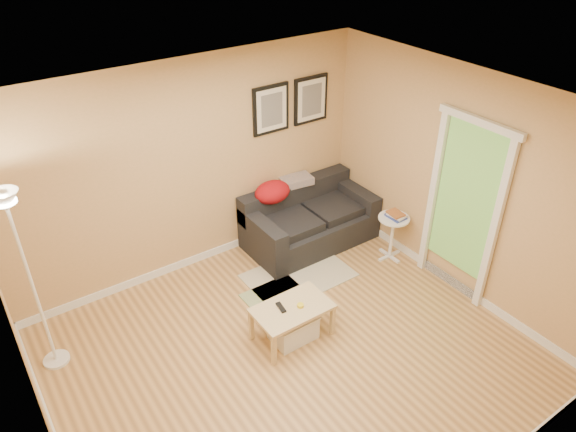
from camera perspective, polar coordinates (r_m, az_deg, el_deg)
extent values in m
plane|color=tan|center=(5.64, 0.35, -14.66)|extent=(4.50, 4.50, 0.00)
plane|color=white|center=(4.15, 0.47, 10.79)|extent=(4.50, 4.50, 0.00)
plane|color=tan|center=(6.28, -10.20, 5.00)|extent=(4.50, 0.00, 4.50)
plane|color=tan|center=(3.77, 19.20, -18.54)|extent=(4.50, 0.00, 4.50)
plane|color=tan|center=(4.22, -26.27, -13.80)|extent=(0.00, 4.00, 4.00)
plane|color=tan|center=(6.16, 17.82, 3.32)|extent=(0.00, 4.00, 4.00)
cube|color=white|center=(6.92, -9.19, -4.28)|extent=(4.50, 0.02, 0.10)
cube|color=white|center=(6.81, 16.05, -5.95)|extent=(0.02, 4.00, 0.10)
cube|color=beige|center=(6.59, 1.14, -6.38)|extent=(1.25, 0.85, 0.01)
cube|color=#668C4C|center=(6.30, -1.42, -8.53)|extent=(0.70, 0.50, 0.01)
cube|color=black|center=(5.53, -0.76, -9.78)|extent=(0.07, 0.17, 0.02)
cylinder|color=yellow|center=(5.55, 1.34, -9.58)|extent=(0.07, 0.07, 0.03)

